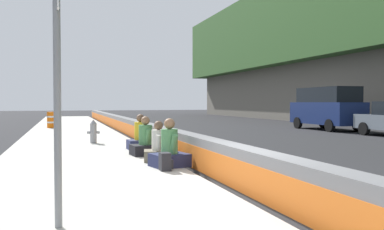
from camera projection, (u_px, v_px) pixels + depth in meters
ground_plane at (248, 196)px, 7.36m from camera, size 160.00×160.00×0.00m
sidewalk_strip at (96, 203)px, 6.57m from camera, size 80.00×4.40×0.14m
jersey_barrier at (248, 172)px, 7.35m from camera, size 76.00×0.45×0.85m
route_sign_post at (57, 57)px, 4.97m from camera, size 0.44×0.09×3.60m
fire_hydrant at (93, 131)px, 15.43m from camera, size 0.26×0.46×0.88m
seated_person_foreground at (169, 151)px, 9.79m from camera, size 0.86×0.95×1.14m
seated_person_middle at (159, 148)px, 10.71m from camera, size 0.77×0.86×1.04m
seated_person_rear at (145, 143)px, 11.91m from camera, size 0.76×0.87×1.12m
seated_person_far at (141, 138)px, 13.38m from camera, size 0.73×0.84×1.14m
backpack at (165, 162)px, 9.22m from camera, size 0.32×0.28×0.40m
construction_barrel at (52, 120)px, 24.64m from camera, size 0.54×0.54×0.95m
parked_car_fourth at (327, 107)px, 24.92m from camera, size 5.11×2.12×2.56m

